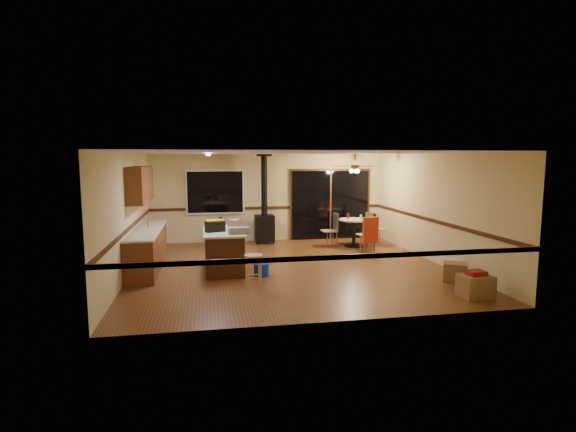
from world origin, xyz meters
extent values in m
plane|color=brown|center=(0.00, 0.00, 0.00)|extent=(7.00, 7.00, 0.00)
plane|color=silver|center=(0.00, 0.00, 2.60)|extent=(7.00, 7.00, 0.00)
plane|color=#D0BE84|center=(0.00, 3.50, 1.30)|extent=(7.00, 0.00, 7.00)
plane|color=#D0BE84|center=(0.00, -3.50, 1.30)|extent=(7.00, 0.00, 7.00)
plane|color=#D0BE84|center=(-3.50, 0.00, 1.30)|extent=(0.00, 7.00, 7.00)
plane|color=#D0BE84|center=(3.50, 0.00, 1.30)|extent=(0.00, 7.00, 7.00)
cube|color=black|center=(-1.60, 3.45, 1.50)|extent=(1.72, 0.10, 1.32)
cube|color=black|center=(1.90, 3.45, 1.05)|extent=(2.52, 0.10, 2.10)
cube|color=brown|center=(-3.20, 0.50, 0.43)|extent=(0.60, 3.00, 0.86)
cube|color=beige|center=(-3.20, 0.50, 0.88)|extent=(0.64, 3.04, 0.04)
cube|color=brown|center=(-3.33, 0.70, 1.90)|extent=(0.35, 2.00, 0.80)
cube|color=#3E1E0F|center=(-1.50, 0.00, 0.43)|extent=(0.80, 1.60, 0.86)
cube|color=beige|center=(-1.50, 0.00, 0.88)|extent=(0.88, 1.68, 0.04)
cube|color=black|center=(-0.20, 3.05, 0.46)|extent=(0.55, 0.50, 0.75)
cylinder|color=black|center=(-0.20, 3.05, 1.71)|extent=(0.18, 0.18, 1.77)
cylinder|color=brown|center=(2.23, 2.11, 2.25)|extent=(0.24, 0.24, 0.10)
cylinder|color=brown|center=(2.23, 2.11, 2.52)|extent=(0.05, 0.05, 0.16)
sphere|color=#FFD88C|center=(2.23, 2.11, 2.13)|extent=(0.16, 0.16, 0.16)
cube|color=white|center=(-1.80, 0.30, 2.56)|extent=(0.10, 1.20, 0.04)
cube|color=slate|center=(-1.20, -0.47, 0.97)|extent=(0.44, 0.26, 0.14)
cube|color=black|center=(-1.69, -0.10, 1.01)|extent=(0.45, 0.33, 0.23)
cube|color=gold|center=(-1.69, -0.10, 1.14)|extent=(0.43, 0.31, 0.03)
cube|color=olive|center=(-1.24, 0.30, 1.00)|extent=(0.31, 0.35, 0.20)
cylinder|color=black|center=(-1.56, 0.06, 1.05)|extent=(0.11, 0.11, 0.30)
cylinder|color=#D84C8C|center=(-1.37, -0.08, 1.02)|extent=(0.08, 0.08, 0.24)
cylinder|color=white|center=(-1.65, 0.32, 0.99)|extent=(0.07, 0.07, 0.19)
cylinder|color=tan|center=(-0.99, -1.46, 0.32)|extent=(0.38, 0.38, 0.65)
cylinder|color=#0D32C0|center=(-0.74, -0.61, 0.13)|extent=(0.32, 0.32, 0.26)
cylinder|color=black|center=(2.23, 2.11, 0.02)|extent=(0.53, 0.53, 0.04)
cylinder|color=black|center=(2.23, 2.11, 0.39)|extent=(0.10, 0.10, 0.70)
cylinder|color=beige|center=(2.23, 2.11, 0.76)|extent=(0.84, 0.84, 0.04)
cylinder|color=#590C14|center=(2.08, 2.21, 0.87)|extent=(0.08, 0.08, 0.17)
cylinder|color=beige|center=(2.41, 2.06, 0.85)|extent=(0.07, 0.07, 0.13)
cube|color=tan|center=(1.53, 2.21, 0.45)|extent=(0.41, 0.41, 0.03)
cube|color=slate|center=(1.72, 2.22, 0.70)|extent=(0.04, 0.40, 0.50)
cube|color=tan|center=(2.33, 1.41, 0.45)|extent=(0.48, 0.48, 0.03)
cube|color=slate|center=(2.37, 1.23, 0.70)|extent=(0.40, 0.12, 0.50)
cube|color=red|center=(2.37, 1.21, 0.60)|extent=(0.45, 0.20, 0.70)
cube|color=tan|center=(2.93, 2.16, 0.45)|extent=(0.46, 0.46, 0.03)
cube|color=slate|center=(2.74, 2.13, 0.70)|extent=(0.10, 0.40, 0.50)
cube|color=black|center=(2.72, 2.13, 0.60)|extent=(0.17, 0.45, 0.70)
cube|color=olive|center=(-1.61, 2.72, 0.22)|extent=(0.62, 0.53, 0.44)
cube|color=olive|center=(2.86, -2.78, 0.20)|extent=(0.54, 0.46, 0.41)
cube|color=olive|center=(3.10, -1.71, 0.19)|extent=(0.59, 0.57, 0.37)
cube|color=maroon|center=(2.86, -2.78, 0.45)|extent=(0.31, 0.26, 0.08)
camera|label=1|loc=(-1.85, -9.87, 2.48)|focal=28.00mm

